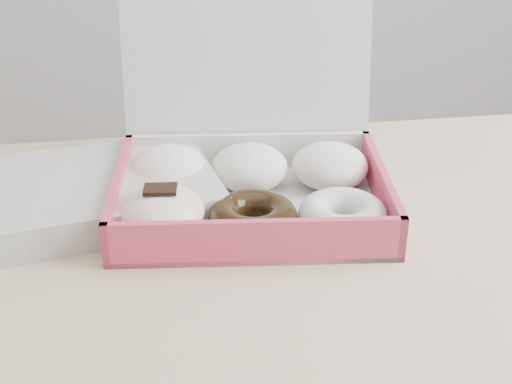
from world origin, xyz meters
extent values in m
cube|color=#D3B88B|center=(0.00, 0.00, 0.73)|extent=(1.20, 0.80, 0.04)
cylinder|color=#D3B88B|center=(-0.55, 0.35, 0.35)|extent=(0.05, 0.05, 0.71)
cube|color=silver|center=(-0.23, 0.14, 0.75)|extent=(0.35, 0.28, 0.01)
cube|color=#D33E5D|center=(-0.24, 0.03, 0.78)|extent=(0.33, 0.05, 0.05)
cube|color=silver|center=(-0.22, 0.26, 0.78)|extent=(0.33, 0.05, 0.05)
cube|color=#D33E5D|center=(-0.39, 0.16, 0.78)|extent=(0.04, 0.24, 0.05)
cube|color=#D33E5D|center=(-0.07, 0.12, 0.78)|extent=(0.04, 0.24, 0.05)
cube|color=silver|center=(-0.22, 0.28, 0.87)|extent=(0.33, 0.09, 0.24)
ellipsoid|color=white|center=(-0.33, 0.21, 0.78)|extent=(0.11, 0.11, 0.06)
ellipsoid|color=white|center=(-0.23, 0.20, 0.78)|extent=(0.11, 0.11, 0.06)
ellipsoid|color=white|center=(-0.12, 0.19, 0.78)|extent=(0.11, 0.11, 0.06)
ellipsoid|color=#F7E2C6|center=(-0.34, 0.10, 0.78)|extent=(0.11, 0.11, 0.06)
cube|color=black|center=(-0.34, 0.10, 0.81)|extent=(0.04, 0.03, 0.00)
torus|color=black|center=(-0.24, 0.08, 0.77)|extent=(0.11, 0.11, 0.04)
torus|color=white|center=(-0.13, 0.07, 0.77)|extent=(0.11, 0.11, 0.04)
cube|color=beige|center=(-0.41, 0.18, 0.77)|extent=(0.30, 0.25, 0.04)
camera|label=1|loc=(-0.34, -0.62, 1.18)|focal=50.00mm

